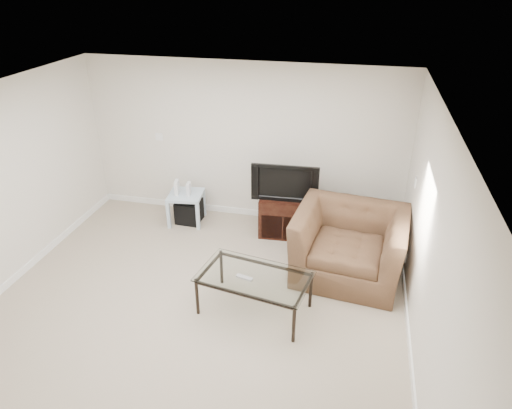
% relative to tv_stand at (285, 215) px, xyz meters
% --- Properties ---
extents(floor, '(5.00, 5.00, 0.00)m').
position_rel_tv_stand_xyz_m(floor, '(-0.75, -2.06, -0.31)').
color(floor, tan).
rests_on(floor, ground).
extents(ceiling, '(5.00, 5.00, 0.00)m').
position_rel_tv_stand_xyz_m(ceiling, '(-0.75, -2.06, 2.19)').
color(ceiling, white).
rests_on(ceiling, ground).
extents(wall_back, '(5.00, 0.02, 2.50)m').
position_rel_tv_stand_xyz_m(wall_back, '(-0.75, 0.44, 0.94)').
color(wall_back, silver).
rests_on(wall_back, ground).
extents(wall_right, '(0.02, 5.00, 2.50)m').
position_rel_tv_stand_xyz_m(wall_right, '(1.75, -2.06, 0.94)').
color(wall_right, silver).
rests_on(wall_right, ground).
extents(plate_back, '(0.12, 0.02, 0.12)m').
position_rel_tv_stand_xyz_m(plate_back, '(-2.15, 0.43, 0.94)').
color(plate_back, white).
rests_on(plate_back, wall_back).
extents(plate_right_switch, '(0.02, 0.09, 0.13)m').
position_rel_tv_stand_xyz_m(plate_right_switch, '(1.74, -0.46, 0.94)').
color(plate_right_switch, white).
rests_on(plate_right_switch, wall_right).
extents(plate_right_outlet, '(0.02, 0.08, 0.12)m').
position_rel_tv_stand_xyz_m(plate_right_outlet, '(1.74, -0.76, -0.01)').
color(plate_right_outlet, white).
rests_on(plate_right_outlet, wall_right).
extents(tv_stand, '(0.77, 0.56, 0.62)m').
position_rel_tv_stand_xyz_m(tv_stand, '(0.00, 0.00, 0.00)').
color(tv_stand, black).
rests_on(tv_stand, floor).
extents(dvd_player, '(0.39, 0.28, 0.05)m').
position_rel_tv_stand_xyz_m(dvd_player, '(0.00, -0.04, 0.21)').
color(dvd_player, black).
rests_on(dvd_player, tv_stand).
extents(television, '(0.92, 0.23, 0.57)m').
position_rel_tv_stand_xyz_m(television, '(0.00, -0.03, 0.59)').
color(television, black).
rests_on(television, tv_stand).
extents(side_table, '(0.58, 0.58, 0.50)m').
position_rel_tv_stand_xyz_m(side_table, '(-1.59, -0.01, -0.06)').
color(side_table, '#A5BBC9').
rests_on(side_table, floor).
extents(subwoofer, '(0.38, 0.38, 0.37)m').
position_rel_tv_stand_xyz_m(subwoofer, '(-1.56, 0.02, -0.13)').
color(subwoofer, black).
rests_on(subwoofer, floor).
extents(game_console, '(0.08, 0.17, 0.23)m').
position_rel_tv_stand_xyz_m(game_console, '(-1.71, -0.04, 0.31)').
color(game_console, white).
rests_on(game_console, side_table).
extents(game_case, '(0.07, 0.15, 0.20)m').
position_rel_tv_stand_xyz_m(game_case, '(-1.52, -0.02, 0.29)').
color(game_case, silver).
rests_on(game_case, side_table).
extents(recliner, '(1.49, 1.06, 1.22)m').
position_rel_tv_stand_xyz_m(recliner, '(1.00, -0.86, 0.30)').
color(recliner, '#513420').
rests_on(recliner, floor).
extents(coffee_table, '(1.39, 0.93, 0.50)m').
position_rel_tv_stand_xyz_m(coffee_table, '(-0.04, -1.86, -0.06)').
color(coffee_table, black).
rests_on(coffee_table, floor).
extents(remote, '(0.21, 0.10, 0.02)m').
position_rel_tv_stand_xyz_m(remote, '(-0.14, -1.93, 0.21)').
color(remote, '#B2B2B7').
rests_on(remote, coffee_table).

